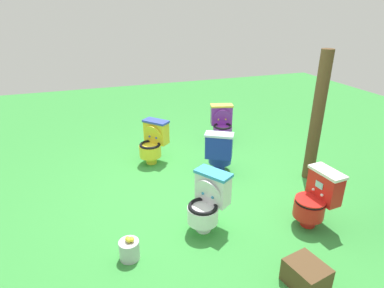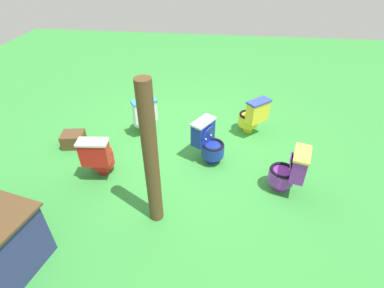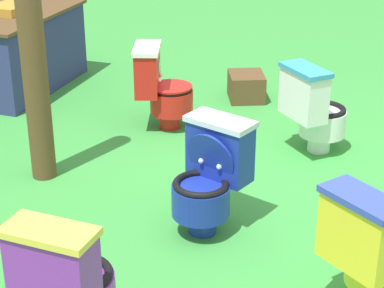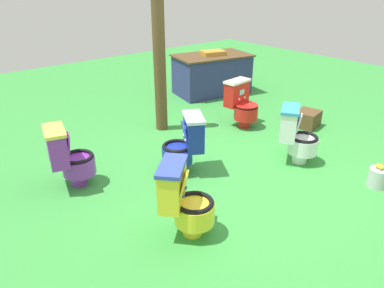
{
  "view_description": "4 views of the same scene",
  "coord_description": "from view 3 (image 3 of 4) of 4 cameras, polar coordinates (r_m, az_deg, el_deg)",
  "views": [
    {
      "loc": [
        3.84,
        -1.5,
        2.54
      ],
      "look_at": [
        -0.56,
        0.02,
        0.51
      ],
      "focal_mm": 30.19,
      "sensor_mm": 36.0,
      "label": 1
    },
    {
      "loc": [
        -0.62,
        4.29,
        3.11
      ],
      "look_at": [
        -0.16,
        0.46,
        0.32
      ],
      "focal_mm": 27.41,
      "sensor_mm": 36.0,
      "label": 2
    },
    {
      "loc": [
        -4.28,
        0.09,
        2.34
      ],
      "look_at": [
        -0.0,
        0.6,
        0.39
      ],
      "focal_mm": 64.53,
      "sensor_mm": 36.0,
      "label": 3
    },
    {
      "loc": [
        -2.91,
        -2.64,
        2.24
      ],
      "look_at": [
        -0.52,
        0.19,
        0.49
      ],
      "focal_mm": 34.3,
      "sensor_mm": 36.0,
      "label": 4
    }
  ],
  "objects": [
    {
      "name": "small_crate",
      "position": [
        6.64,
        4.51,
        4.76
      ],
      "size": [
        0.43,
        0.39,
        0.25
      ],
      "primitive_type": "cube",
      "rotation": [
        0.0,
        0.0,
        3.33
      ],
      "color": "brown",
      "rests_on": "ground"
    },
    {
      "name": "toilet_purple",
      "position": [
        3.44,
        -10.28,
        -11.07
      ],
      "size": [
        0.58,
        0.52,
        0.73
      ],
      "rotation": [
        0.0,
        0.0,
        4.45
      ],
      "color": "purple",
      "rests_on": "ground"
    },
    {
      "name": "wooden_post",
      "position": [
        4.93,
        -13.06,
        7.77
      ],
      "size": [
        0.18,
        0.18,
        1.98
      ],
      "primitive_type": "cylinder",
      "color": "brown",
      "rests_on": "ground"
    },
    {
      "name": "vendor_table",
      "position": [
        7.06,
        -14.36,
        7.54
      ],
      "size": [
        1.61,
        1.15,
        0.85
      ],
      "rotation": [
        0.0,
        0.0,
        -0.22
      ],
      "color": "navy",
      "rests_on": "ground"
    },
    {
      "name": "ground",
      "position": [
        4.88,
        7.04,
        -4.55
      ],
      "size": [
        14.0,
        14.0,
        0.0
      ],
      "primitive_type": "plane",
      "color": "green"
    },
    {
      "name": "toilet_red",
      "position": [
        5.89,
        -2.6,
        4.74
      ],
      "size": [
        0.45,
        0.53,
        0.73
      ],
      "rotation": [
        0.0,
        0.0,
        3.23
      ],
      "color": "red",
      "rests_on": "ground"
    },
    {
      "name": "toilet_white",
      "position": [
        5.48,
        10.05,
        2.89
      ],
      "size": [
        0.6,
        0.63,
        0.73
      ],
      "rotation": [
        0.0,
        0.0,
        3.71
      ],
      "color": "white",
      "rests_on": "ground"
    },
    {
      "name": "toilet_yellow",
      "position": [
        3.72,
        14.6,
        -8.49
      ],
      "size": [
        0.63,
        0.63,
        0.73
      ],
      "rotation": [
        0.0,
        0.0,
        3.86
      ],
      "color": "yellow",
      "rests_on": "ground"
    },
    {
      "name": "toilet_blue",
      "position": [
        4.34,
        1.48,
        -2.63
      ],
      "size": [
        0.63,
        0.6,
        0.73
      ],
      "rotation": [
        0.0,
        0.0,
        1.03
      ],
      "color": "#192D9E",
      "rests_on": "ground"
    }
  ]
}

